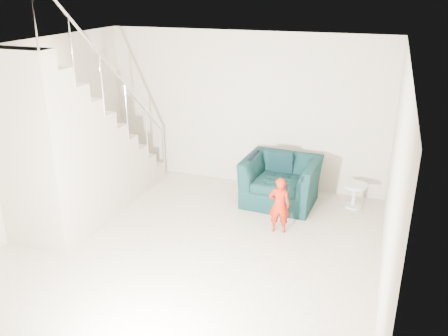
{
  "coord_description": "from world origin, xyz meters",
  "views": [
    {
      "loc": [
        2.31,
        -5.02,
        3.42
      ],
      "look_at": [
        0.15,
        1.2,
        0.85
      ],
      "focal_mm": 38.0,
      "sensor_mm": 36.0,
      "label": 1
    }
  ],
  "objects_px": {
    "side_table": "(354,192)",
    "staircase": "(75,160)",
    "armchair": "(281,181)",
    "toddler": "(279,205)"
  },
  "relations": [
    {
      "from": "toddler",
      "to": "side_table",
      "type": "height_order",
      "value": "toddler"
    },
    {
      "from": "toddler",
      "to": "side_table",
      "type": "xyz_separation_m",
      "value": [
        0.97,
        1.21,
        -0.16
      ]
    },
    {
      "from": "side_table",
      "to": "staircase",
      "type": "distance_m",
      "value": 4.42
    },
    {
      "from": "armchair",
      "to": "toddler",
      "type": "bearing_deg",
      "value": -75.47
    },
    {
      "from": "side_table",
      "to": "staircase",
      "type": "height_order",
      "value": "staircase"
    },
    {
      "from": "armchair",
      "to": "side_table",
      "type": "distance_m",
      "value": 1.2
    },
    {
      "from": "armchair",
      "to": "toddler",
      "type": "height_order",
      "value": "toddler"
    },
    {
      "from": "side_table",
      "to": "staircase",
      "type": "xyz_separation_m",
      "value": [
        -4.01,
        -1.75,
        0.68
      ]
    },
    {
      "from": "armchair",
      "to": "side_table",
      "type": "bearing_deg",
      "value": 13.84
    },
    {
      "from": "toddler",
      "to": "side_table",
      "type": "bearing_deg",
      "value": -140.26
    }
  ]
}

